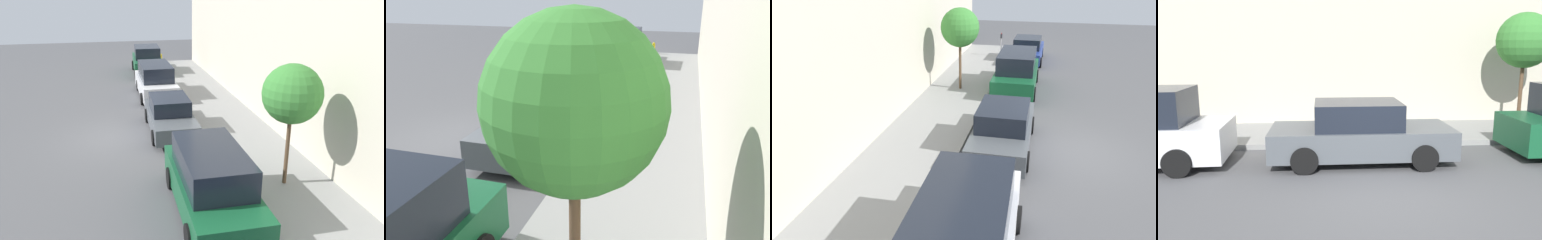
# 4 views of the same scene
# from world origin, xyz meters

# --- Properties ---
(ground_plane) EXTENTS (60.00, 60.00, 0.00)m
(ground_plane) POSITION_xyz_m (0.00, 0.00, 0.00)
(ground_plane) COLOR #515154
(sidewalk) EXTENTS (3.07, 32.00, 0.15)m
(sidewalk) POSITION_xyz_m (5.03, 0.00, 0.07)
(sidewalk) COLOR gray
(sidewalk) RESTS_ON ground_plane
(parked_sedan_third) EXTENTS (1.92, 4.51, 1.54)m
(parked_sedan_third) POSITION_xyz_m (2.21, 0.25, 0.72)
(parked_sedan_third) COLOR #4C5156
(parked_sedan_third) RESTS_ON ground_plane
(street_tree) EXTENTS (1.79, 1.79, 3.81)m
(street_tree) POSITION_xyz_m (4.98, -5.38, 3.06)
(street_tree) COLOR brown
(street_tree) RESTS_ON sidewalk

